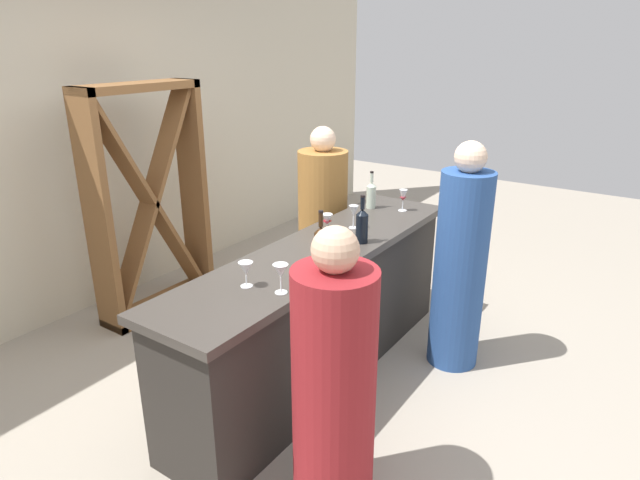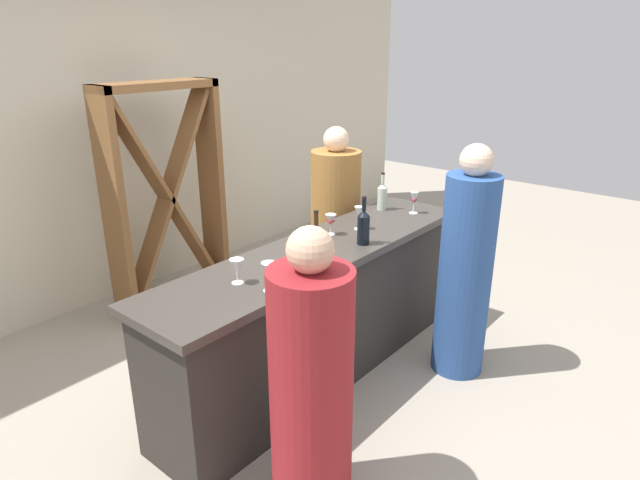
% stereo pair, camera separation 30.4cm
% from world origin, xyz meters
% --- Properties ---
extents(ground_plane, '(12.00, 12.00, 0.00)m').
position_xyz_m(ground_plane, '(0.00, 0.00, 0.00)').
color(ground_plane, '#9E9384').
extents(back_wall, '(8.00, 0.10, 2.80)m').
position_xyz_m(back_wall, '(0.00, 2.20, 1.40)').
color(back_wall, beige).
rests_on(back_wall, ground).
extents(bar_counter, '(2.52, 0.59, 0.91)m').
position_xyz_m(bar_counter, '(0.00, 0.00, 0.46)').
color(bar_counter, '#2A2723').
rests_on(bar_counter, ground).
extents(wine_rack, '(0.99, 0.28, 1.82)m').
position_xyz_m(wine_rack, '(0.04, 1.65, 0.91)').
color(wine_rack, brown).
rests_on(wine_rack, ground).
extents(wine_bottle_leftmost_amber_brown, '(0.07, 0.07, 0.32)m').
position_xyz_m(wine_bottle_leftmost_amber_brown, '(-0.22, -0.16, 1.03)').
color(wine_bottle_leftmost_amber_brown, '#331E0F').
rests_on(wine_bottle_leftmost_amber_brown, bar_counter).
extents(wine_bottle_second_left_near_black, '(0.08, 0.08, 0.31)m').
position_xyz_m(wine_bottle_second_left_near_black, '(0.22, -0.17, 1.02)').
color(wine_bottle_second_left_near_black, black).
rests_on(wine_bottle_second_left_near_black, bar_counter).
extents(wine_bottle_center_clear_pale, '(0.07, 0.07, 0.28)m').
position_xyz_m(wine_bottle_center_clear_pale, '(0.91, 0.15, 1.01)').
color(wine_bottle_center_clear_pale, '#B7C6B2').
rests_on(wine_bottle_center_clear_pale, bar_counter).
extents(wine_glass_near_left, '(0.08, 0.08, 0.16)m').
position_xyz_m(wine_glass_near_left, '(-0.64, -0.20, 1.02)').
color(wine_glass_near_left, white).
rests_on(wine_glass_near_left, bar_counter).
extents(wine_glass_near_center, '(0.06, 0.06, 0.16)m').
position_xyz_m(wine_glass_near_center, '(0.98, -0.08, 1.02)').
color(wine_glass_near_center, white).
rests_on(wine_glass_near_center, bar_counter).
extents(wine_glass_near_right, '(0.08, 0.08, 0.14)m').
position_xyz_m(wine_glass_near_right, '(-0.68, -0.00, 1.00)').
color(wine_glass_near_right, white).
rests_on(wine_glass_near_right, bar_counter).
extents(wine_glass_far_left, '(0.06, 0.06, 0.16)m').
position_xyz_m(wine_glass_far_left, '(0.43, 0.02, 1.02)').
color(wine_glass_far_left, white).
rests_on(wine_glass_far_left, bar_counter).
extents(wine_glass_far_center, '(0.07, 0.07, 0.14)m').
position_xyz_m(wine_glass_far_center, '(0.23, 0.10, 1.00)').
color(wine_glass_far_center, white).
rests_on(wine_glass_far_center, bar_counter).
extents(person_left_guest, '(0.48, 0.48, 1.41)m').
position_xyz_m(person_left_guest, '(-0.84, -0.65, 0.64)').
color(person_left_guest, maroon).
rests_on(person_left_guest, ground).
extents(person_center_guest, '(0.35, 0.35, 1.54)m').
position_xyz_m(person_center_guest, '(0.65, -0.67, 0.71)').
color(person_center_guest, '#284C8C').
rests_on(person_center_guest, ground).
extents(person_right_guest, '(0.51, 0.51, 1.49)m').
position_xyz_m(person_right_guest, '(0.89, 0.58, 0.68)').
color(person_right_guest, '#9E6B33').
rests_on(person_right_guest, ground).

